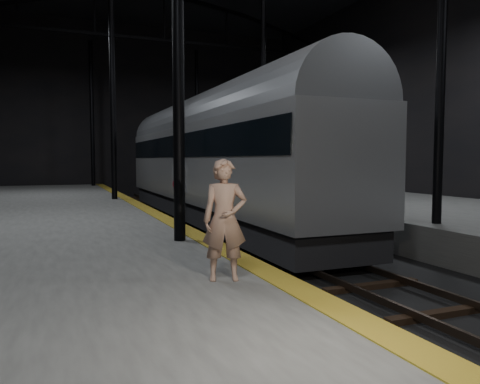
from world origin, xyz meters
TOP-DOWN VIEW (x-y plane):
  - ground at (0.00, 0.00)m, footprint 44.00×44.00m
  - platform_left at (-7.50, 0.00)m, footprint 9.00×43.80m
  - platform_right at (7.50, 0.00)m, footprint 9.00×43.80m
  - tactile_strip at (-3.25, 0.00)m, footprint 0.50×43.80m
  - track at (0.00, 0.00)m, footprint 2.40×43.00m
  - train at (-0.00, 5.22)m, footprint 3.14×20.97m
  - woman at (-4.05, -7.68)m, footprint 0.77×0.61m

SIDE VIEW (x-z plane):
  - ground at x=0.00m, z-range 0.00..0.00m
  - track at x=0.00m, z-range -0.05..0.19m
  - platform_left at x=-7.50m, z-range 0.00..1.00m
  - platform_right at x=7.50m, z-range 0.00..1.00m
  - tactile_strip at x=-3.25m, z-range 1.00..1.01m
  - woman at x=-4.05m, z-range 1.00..2.85m
  - train at x=0.00m, z-range 0.32..5.93m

